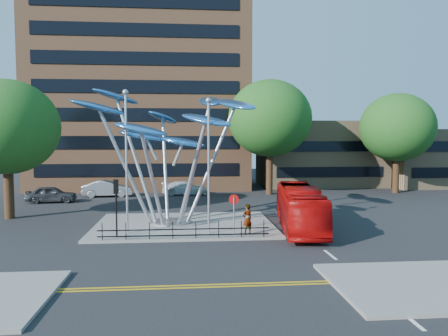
{
  "coord_description": "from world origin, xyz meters",
  "views": [
    {
      "loc": [
        -0.95,
        -23.52,
        6.05
      ],
      "look_at": [
        1.53,
        4.0,
        4.11
      ],
      "focal_mm": 35.0,
      "sensor_mm": 36.0,
      "label": 1
    }
  ],
  "objects": [
    {
      "name": "traffic_light_island",
      "position": [
        -5.0,
        2.5,
        2.61
      ],
      "size": [
        0.28,
        0.18,
        3.42
      ],
      "color": "black",
      "rests_on": "traffic_island"
    },
    {
      "name": "brick_tower",
      "position": [
        -6.0,
        32.0,
        15.0
      ],
      "size": [
        25.0,
        15.0,
        30.0
      ],
      "primitive_type": "cube",
      "color": "#8F5D3E",
      "rests_on": "ground"
    },
    {
      "name": "street_lamp_left",
      "position": [
        -4.5,
        3.5,
        5.36
      ],
      "size": [
        0.36,
        0.36,
        8.8
      ],
      "color": "#9EA0A5",
      "rests_on": "traffic_island"
    },
    {
      "name": "red_bus",
      "position": [
        6.6,
        4.42,
        1.42
      ],
      "size": [
        3.86,
        10.44,
        2.84
      ],
      "primitive_type": "imported",
      "rotation": [
        0.0,
        0.0,
        -0.15
      ],
      "color": "#AD0808",
      "rests_on": "ground"
    },
    {
      "name": "tree_far",
      "position": [
        22.0,
        22.0,
        7.11
      ],
      "size": [
        8.0,
        8.0,
        10.81
      ],
      "color": "black",
      "rests_on": "ground"
    },
    {
      "name": "street_lamp_right",
      "position": [
        0.5,
        3.0,
        5.09
      ],
      "size": [
        0.36,
        0.36,
        8.3
      ],
      "color": "#9EA0A5",
      "rests_on": "traffic_island"
    },
    {
      "name": "parked_car_left",
      "position": [
        -13.33,
        18.0,
        0.77
      ],
      "size": [
        4.68,
        2.25,
        1.54
      ],
      "primitive_type": "imported",
      "rotation": [
        0.0,
        0.0,
        1.67
      ],
      "color": "#3C3F43",
      "rests_on": "ground"
    },
    {
      "name": "leaf_sculpture",
      "position": [
        -2.07,
        6.68,
        6.87
      ],
      "size": [
        12.72,
        9.54,
        9.51
      ],
      "color": "#9EA0A5",
      "rests_on": "traffic_island"
    },
    {
      "name": "parked_car_mid",
      "position": [
        -8.83,
        21.59,
        0.82
      ],
      "size": [
        5.11,
        2.2,
        1.64
      ],
      "primitive_type": "imported",
      "rotation": [
        0.0,
        0.0,
        1.67
      ],
      "color": "#B3B5BB",
      "rests_on": "ground"
    },
    {
      "name": "double_yellow_near",
      "position": [
        0.0,
        -6.0,
        0.01
      ],
      "size": [
        40.0,
        0.12,
        0.01
      ],
      "primitive_type": "cube",
      "color": "gold",
      "rests_on": "ground"
    },
    {
      "name": "tree_right",
      "position": [
        8.0,
        22.0,
        8.04
      ],
      "size": [
        8.8,
        8.8,
        12.11
      ],
      "color": "black",
      "rests_on": "ground"
    },
    {
      "name": "traffic_island",
      "position": [
        -1.0,
        6.0,
        0.07
      ],
      "size": [
        12.0,
        9.0,
        0.15
      ],
      "primitive_type": "cube",
      "color": "slate",
      "rests_on": "ground"
    },
    {
      "name": "low_building_near",
      "position": [
        16.0,
        30.0,
        4.0
      ],
      "size": [
        15.0,
        8.0,
        8.0
      ],
      "primitive_type": "cube",
      "color": "#9D805C",
      "rests_on": "ground"
    },
    {
      "name": "pedestrian_railing_front",
      "position": [
        -1.0,
        1.7,
        0.55
      ],
      "size": [
        10.0,
        0.06,
        1.0
      ],
      "color": "black",
      "rests_on": "traffic_island"
    },
    {
      "name": "tree_left",
      "position": [
        -14.0,
        10.0,
        6.79
      ],
      "size": [
        7.6,
        7.6,
        10.32
      ],
      "color": "black",
      "rests_on": "ground"
    },
    {
      "name": "ground",
      "position": [
        0.0,
        0.0,
        0.0
      ],
      "size": [
        120.0,
        120.0,
        0.0
      ],
      "primitive_type": "plane",
      "color": "black",
      "rests_on": "ground"
    },
    {
      "name": "parked_car_right",
      "position": [
        -0.92,
        22.42,
        0.71
      ],
      "size": [
        4.94,
        2.16,
        1.41
      ],
      "primitive_type": "imported",
      "rotation": [
        0.0,
        0.0,
        1.53
      ],
      "color": "silver",
      "rests_on": "ground"
    },
    {
      "name": "double_yellow_far",
      "position": [
        0.0,
        -6.3,
        0.01
      ],
      "size": [
        40.0,
        0.12,
        0.01
      ],
      "primitive_type": "cube",
      "color": "gold",
      "rests_on": "ground"
    },
    {
      "name": "no_entry_sign_island",
      "position": [
        2.0,
        2.52,
        1.82
      ],
      "size": [
        0.6,
        0.1,
        2.45
      ],
      "color": "#9EA0A5",
      "rests_on": "traffic_island"
    },
    {
      "name": "low_building_far",
      "position": [
        30.0,
        28.0,
        3.5
      ],
      "size": [
        12.0,
        8.0,
        7.0
      ],
      "primitive_type": "cube",
      "color": "#9D805C",
      "rests_on": "ground"
    },
    {
      "name": "pedestrian",
      "position": [
        2.82,
        2.5,
        1.08
      ],
      "size": [
        0.8,
        0.71,
        1.85
      ],
      "primitive_type": "imported",
      "rotation": [
        0.0,
        0.0,
        3.64
      ],
      "color": "gray",
      "rests_on": "traffic_island"
    }
  ]
}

